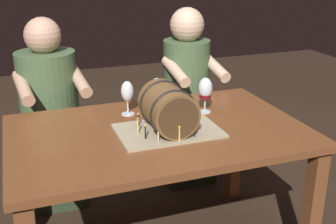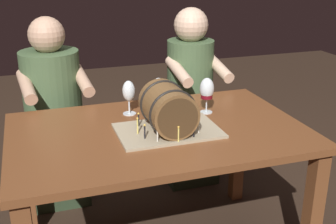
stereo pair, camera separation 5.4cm
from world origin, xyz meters
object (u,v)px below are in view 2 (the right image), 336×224
wine_glass_white (159,88)px  person_seated_right (190,106)px  person_seated_left (55,120)px  wine_glass_empty (129,92)px  dining_table (158,148)px  barrel_cake (168,111)px  wine_glass_red (207,90)px

wine_glass_white → person_seated_right: size_ratio=0.14×
person_seated_left → wine_glass_empty: bearing=-53.4°
dining_table → person_seated_left: bearing=121.3°
wine_glass_white → dining_table: bearing=-107.6°
barrel_cake → person_seated_left: person_seated_left is taller
wine_glass_white → wine_glass_empty: size_ratio=0.96×
wine_glass_white → person_seated_left: bearing=139.0°
barrel_cake → wine_glass_empty: 0.31m
wine_glass_empty → wine_glass_red: bearing=-15.1°
wine_glass_white → person_seated_right: person_seated_right is taller
wine_glass_red → wine_glass_empty: 0.41m
wine_glass_white → person_seated_right: bearing=52.1°
wine_glass_red → wine_glass_white: bearing=149.5°
person_seated_right → wine_glass_red: bearing=-103.0°
dining_table → wine_glass_white: (0.09, 0.27, 0.22)m
wine_glass_empty → person_seated_right: person_seated_right is taller
barrel_cake → wine_glass_empty: (-0.12, 0.29, 0.02)m
wine_glass_red → wine_glass_white: 0.26m
dining_table → barrel_cake: barrel_cake is taller
wine_glass_red → person_seated_left: person_seated_left is taller
person_seated_right → dining_table: bearing=-121.3°
barrel_cake → wine_glass_white: (0.05, 0.32, 0.01)m
wine_glass_white → person_seated_left: (-0.53, 0.46, -0.29)m
dining_table → person_seated_left: 0.86m
dining_table → barrel_cake: size_ratio=2.93×
dining_table → wine_glass_white: wine_glass_white is taller
dining_table → person_seated_left: size_ratio=1.19×
barrel_cake → wine_glass_empty: barrel_cake is taller
wine_glass_empty → person_seated_left: (-0.36, 0.49, -0.29)m
barrel_cake → wine_glass_red: barrel_cake is taller
dining_table → wine_glass_empty: size_ratio=7.79×
barrel_cake → wine_glass_white: bearing=80.8°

